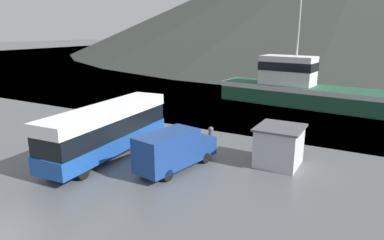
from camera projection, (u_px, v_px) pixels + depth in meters
name	position (u px, v px, depth m)	size (l,w,h in m)	color
water_surface	(345.00, 51.00, 131.05)	(240.00, 240.00, 0.00)	#3D5160
tour_bus	(108.00, 128.00, 22.84)	(3.11, 10.83, 3.43)	#194799
delivery_van	(174.00, 149.00, 20.67)	(2.93, 5.94, 2.46)	navy
fishing_boat	(298.00, 88.00, 38.35)	(18.94, 6.24, 11.91)	#1E5138
storage_bin	(95.00, 125.00, 27.76)	(1.50, 1.20, 1.48)	teal
dock_kiosk	(279.00, 146.00, 21.45)	(2.78, 3.05, 2.50)	#B2B2B7
small_boat	(381.00, 93.00, 43.51)	(2.57, 7.15, 0.82)	#19234C
mooring_bollard	(211.00, 131.00, 27.29)	(0.42, 0.42, 0.81)	#4C4C51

